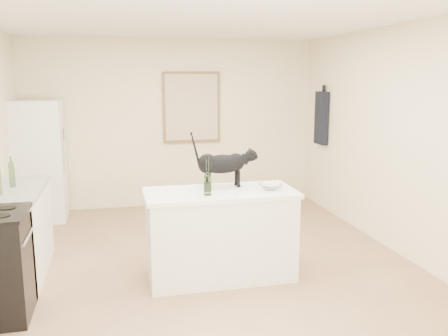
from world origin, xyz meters
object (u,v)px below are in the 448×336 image
(fridge, at_px, (39,161))
(black_cat, at_px, (222,166))
(glass_bowl, at_px, (271,187))
(wine_bottle, at_px, (208,178))

(fridge, xyz_separation_m, black_cat, (2.11, -2.39, 0.26))
(fridge, xyz_separation_m, glass_bowl, (2.56, -2.60, 0.08))
(fridge, bearing_deg, wine_bottle, -54.76)
(glass_bowl, bearing_deg, wine_bottle, -173.09)
(wine_bottle, xyz_separation_m, glass_bowl, (0.66, 0.08, -0.14))
(fridge, bearing_deg, glass_bowl, -45.51)
(black_cat, relative_size, glass_bowl, 2.51)
(black_cat, xyz_separation_m, glass_bowl, (0.45, -0.22, -0.18))
(black_cat, relative_size, wine_bottle, 1.83)
(fridge, height_order, glass_bowl, fridge)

